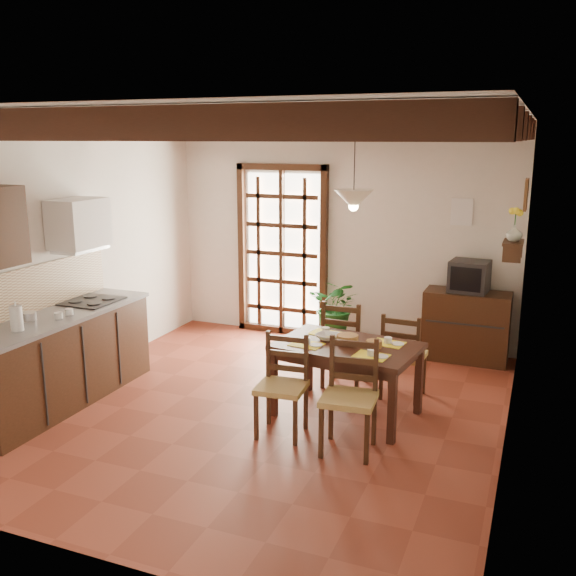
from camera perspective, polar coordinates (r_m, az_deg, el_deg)
The scene contains 24 objects.
ground_plane at distance 6.44m, azimuth -2.18°, elevation -10.70°, with size 5.00×5.00×0.00m, color brown.
room_shell at distance 5.94m, azimuth -2.34°, elevation 5.53°, with size 4.52×5.02×2.81m.
ceiling_beams at distance 5.89m, azimuth -2.42°, elevation 13.98°, with size 4.50×4.34×0.20m.
french_door at distance 8.57m, azimuth -0.52°, elevation 3.59°, with size 1.26×0.11×2.32m.
kitchen_counter at distance 6.81m, azimuth -19.67°, elevation -5.87°, with size 0.64×2.25×1.38m.
range_hood at distance 7.00m, azimuth -18.10°, elevation 5.38°, with size 0.38×0.60×0.54m.
counter_items at distance 6.74m, azimuth -19.48°, elevation -1.74°, with size 0.50×1.43×0.25m.
dining_table at distance 6.13m, azimuth 5.28°, elevation -5.80°, with size 1.41×1.01×0.71m.
chair_near_left at distance 5.83m, azimuth -0.54°, elevation -10.28°, with size 0.45×0.43×0.91m.
chair_near_right at distance 5.56m, azimuth 5.42°, elevation -11.38°, with size 0.48×0.46×0.97m.
chair_far_left at distance 6.93m, azimuth 5.04°, elevation -6.30°, with size 0.45×0.43×0.96m.
chair_far_right at distance 6.72m, azimuth 10.16°, elevation -7.27°, with size 0.44×0.42×0.91m.
table_setting at distance 6.10m, azimuth 5.29°, elevation -5.10°, with size 0.95×0.63×0.09m.
table_bowl at distance 6.23m, azimuth 3.52°, elevation -4.32°, with size 0.22×0.22×0.05m, color white.
sideboard at distance 7.94m, azimuth 15.55°, elevation -3.29°, with size 0.99×0.44×0.84m, color #321C0F.
crt_tv at distance 7.79m, azimuth 15.82°, elevation 1.01°, with size 0.47×0.44×0.37m.
fuse_box at distance 7.95m, azimuth 15.20°, elevation 6.55°, with size 0.25×0.03×0.32m, color white.
plant_pot at distance 8.20m, azimuth 4.30°, elevation -4.56°, with size 0.37×0.37×0.22m, color maroon.
potted_plant at distance 8.08m, azimuth 4.35°, elevation -1.45°, with size 1.67×1.44×1.87m, color #144C19.
wall_shelf at distance 7.06m, azimuth 19.38°, elevation 3.52°, with size 0.20×0.42×0.20m.
shelf_vase at distance 7.04m, azimuth 19.46°, elevation 4.63°, with size 0.15×0.15×0.15m, color #B2BFB2.
shelf_flowers at distance 7.02m, azimuth 19.59°, elevation 6.31°, with size 0.14×0.14×0.36m.
framed_picture at distance 7.00m, azimuth 20.40°, elevation 7.81°, with size 0.03×0.32×0.32m.
pendant_lamp at distance 5.92m, azimuth 5.86°, elevation 7.99°, with size 0.36×0.36×0.84m.
Camera 1 is at (2.40, -5.37, 2.61)m, focal length 40.00 mm.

